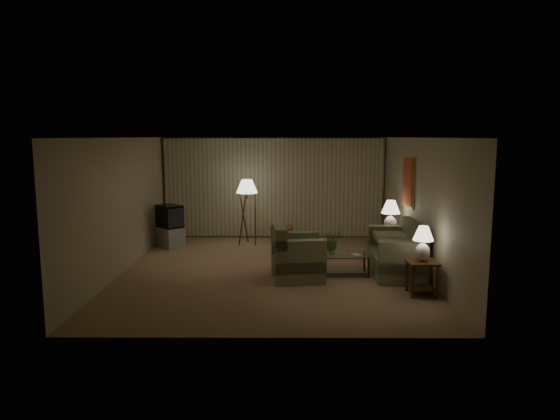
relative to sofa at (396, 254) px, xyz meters
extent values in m
plane|color=tan|center=(-2.50, 0.25, -0.41)|extent=(7.00, 7.00, 0.00)
cube|color=#BFB493|center=(-2.50, 3.75, 0.94)|extent=(6.00, 0.04, 2.70)
cube|color=#BFB493|center=(-5.50, 0.25, 0.94)|extent=(0.04, 7.00, 2.70)
cube|color=#BFB493|center=(0.50, 0.25, 0.94)|extent=(0.04, 7.00, 2.70)
cube|color=white|center=(-2.50, 0.25, 2.29)|extent=(6.00, 7.00, 0.04)
cube|color=beige|center=(-2.50, 3.67, 0.94)|extent=(5.85, 0.12, 2.65)
cube|color=#B89640|center=(0.48, 1.05, 1.34)|extent=(0.03, 0.90, 1.10)
cube|color=#A82A1F|center=(0.45, 1.05, 1.34)|extent=(0.02, 0.80, 1.00)
cube|color=#80815B|center=(0.00, 0.00, -0.19)|extent=(1.92, 1.10, 0.43)
cube|color=#80815B|center=(-1.97, -0.39, -0.19)|extent=(1.19, 1.15, 0.44)
cube|color=#341D0E|center=(0.15, -1.35, 0.17)|extent=(0.51, 0.51, 0.04)
cube|color=#341D0E|center=(0.15, -1.35, -0.29)|extent=(0.43, 0.43, 0.02)
cylinder|color=#341D0E|center=(-0.05, -1.55, -0.13)|extent=(0.05, 0.05, 0.56)
cylinder|color=#341D0E|center=(-0.05, -1.15, -0.13)|extent=(0.05, 0.05, 0.56)
cylinder|color=#341D0E|center=(0.35, -1.55, -0.13)|extent=(0.05, 0.05, 0.56)
cylinder|color=#341D0E|center=(0.35, -1.15, -0.13)|extent=(0.05, 0.05, 0.56)
cube|color=#341D0E|center=(0.15, 1.25, 0.17)|extent=(0.47, 0.39, 0.04)
cube|color=#341D0E|center=(0.15, 1.25, -0.29)|extent=(0.40, 0.33, 0.02)
cylinder|color=#341D0E|center=(-0.03, 1.10, -0.13)|extent=(0.05, 0.05, 0.56)
cylinder|color=#341D0E|center=(-0.03, 1.40, -0.13)|extent=(0.05, 0.05, 0.56)
cylinder|color=#341D0E|center=(0.33, 1.10, -0.13)|extent=(0.05, 0.05, 0.56)
cylinder|color=#341D0E|center=(0.33, 1.40, -0.13)|extent=(0.05, 0.05, 0.56)
ellipsoid|color=white|center=(0.15, -1.35, 0.35)|extent=(0.25, 0.25, 0.31)
cylinder|color=white|center=(0.15, -1.35, 0.54)|extent=(0.03, 0.03, 0.07)
cone|color=white|center=(0.15, -1.35, 0.68)|extent=(0.35, 0.35, 0.25)
ellipsoid|color=white|center=(0.15, 1.25, 0.38)|extent=(0.29, 0.29, 0.36)
cylinder|color=white|center=(0.15, 1.25, 0.60)|extent=(0.03, 0.03, 0.08)
cone|color=white|center=(0.15, 1.25, 0.77)|extent=(0.42, 0.42, 0.29)
cube|color=silver|center=(-1.13, -0.10, 0.00)|extent=(1.22, 0.67, 0.02)
cube|color=silver|center=(-1.13, -0.10, -0.31)|extent=(1.13, 0.58, 0.01)
cylinder|color=#3B2817|center=(-1.68, -0.36, -0.21)|extent=(0.04, 0.04, 0.40)
cylinder|color=#3B2817|center=(-1.68, 0.16, -0.21)|extent=(0.04, 0.04, 0.40)
cylinder|color=#3B2817|center=(-0.59, -0.36, -0.21)|extent=(0.04, 0.04, 0.40)
cylinder|color=#3B2817|center=(-0.59, 0.16, -0.21)|extent=(0.04, 0.04, 0.40)
cube|color=#979799|center=(-5.05, 2.39, -0.16)|extent=(1.19, 1.18, 0.50)
cube|color=black|center=(-5.05, 2.39, 0.37)|extent=(1.09, 1.09, 0.55)
cylinder|color=#341D0E|center=(-3.16, 2.73, 0.89)|extent=(0.04, 0.04, 0.24)
cone|color=white|center=(-3.16, 2.73, 1.08)|extent=(0.54, 0.54, 0.33)
cylinder|color=#A65F38|center=(-2.28, 3.04, -0.21)|extent=(0.70, 0.70, 0.40)
imported|color=white|center=(-1.28, -0.10, 0.09)|extent=(0.16, 0.16, 0.16)
imported|color=#557D37|center=(-1.28, -0.10, 0.38)|extent=(0.45, 0.41, 0.42)
imported|color=olive|center=(-0.88, -0.20, 0.02)|extent=(0.19, 0.23, 0.02)
camera|label=1|loc=(-2.26, -9.73, 2.32)|focal=32.00mm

